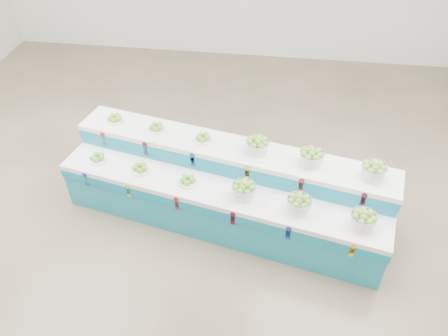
{
  "coord_description": "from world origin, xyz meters",
  "views": [
    {
      "loc": [
        1.16,
        -4.3,
        4.52
      ],
      "look_at": [
        0.56,
        -0.04,
        0.87
      ],
      "focal_mm": 35.45,
      "sensor_mm": 36.0,
      "label": 1
    }
  ],
  "objects_px": {
    "display_stand": "(224,189)",
    "plate_upper_mid": "(156,127)",
    "basket_upper_right": "(374,171)",
    "basket_lower_left": "(244,190)"
  },
  "relations": [
    {
      "from": "basket_lower_left",
      "to": "basket_upper_right",
      "type": "height_order",
      "value": "basket_upper_right"
    },
    {
      "from": "display_stand",
      "to": "plate_upper_mid",
      "type": "xyz_separation_m",
      "value": [
        -1.0,
        0.49,
        0.56
      ]
    },
    {
      "from": "plate_upper_mid",
      "to": "basket_upper_right",
      "type": "relative_size",
      "value": 0.83
    },
    {
      "from": "plate_upper_mid",
      "to": "basket_upper_right",
      "type": "height_order",
      "value": "basket_upper_right"
    },
    {
      "from": "plate_upper_mid",
      "to": "basket_lower_left",
      "type": "bearing_deg",
      "value": -32.65
    },
    {
      "from": "plate_upper_mid",
      "to": "basket_upper_right",
      "type": "xyz_separation_m",
      "value": [
        2.79,
        -0.6,
        0.06
      ]
    },
    {
      "from": "plate_upper_mid",
      "to": "display_stand",
      "type": "bearing_deg",
      "value": -26.09
    },
    {
      "from": "display_stand",
      "to": "basket_lower_left",
      "type": "relative_size",
      "value": 14.26
    },
    {
      "from": "plate_upper_mid",
      "to": "basket_upper_right",
      "type": "bearing_deg",
      "value": -12.12
    },
    {
      "from": "display_stand",
      "to": "plate_upper_mid",
      "type": "distance_m",
      "value": 1.25
    }
  ]
}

